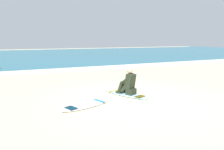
{
  "coord_description": "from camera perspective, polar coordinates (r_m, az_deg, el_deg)",
  "views": [
    {
      "loc": [
        -3.8,
        -6.13,
        1.99
      ],
      "look_at": [
        -0.03,
        1.82,
        0.55
      ],
      "focal_mm": 35.42,
      "sensor_mm": 36.0,
      "label": 1
    }
  ],
  "objects": [
    {
      "name": "ground_plane",
      "position": [
        7.48,
        6.21,
        -6.19
      ],
      "size": [
        80.0,
        80.0,
        0.0
      ],
      "primitive_type": "plane",
      "color": "beige"
    },
    {
      "name": "surfboard_spare_near",
      "position": [
        6.72,
        -6.55,
        -7.68
      ],
      "size": [
        1.84,
        1.08,
        0.08
      ],
      "color": "silver",
      "rests_on": "ground"
    },
    {
      "name": "surfboard_main",
      "position": [
        7.97,
        3.56,
        -4.94
      ],
      "size": [
        1.19,
        2.08,
        0.08
      ],
      "color": "#9ED1E5",
      "rests_on": "ground"
    },
    {
      "name": "surfer_seated",
      "position": [
        7.79,
        4.24,
        -2.25
      ],
      "size": [
        0.6,
        0.77,
        0.95
      ],
      "color": "black",
      "rests_on": "surfboard_main"
    },
    {
      "name": "sea",
      "position": [
        27.89,
        -17.56,
        4.88
      ],
      "size": [
        80.0,
        28.0,
        0.1
      ],
      "primitive_type": "cube",
      "color": "teal",
      "rests_on": "ground"
    },
    {
      "name": "breaking_foam",
      "position": [
        14.5,
        -9.97,
        1.49
      ],
      "size": [
        80.0,
        0.9,
        0.11
      ],
      "primitive_type": "cube",
      "color": "white",
      "rests_on": "ground"
    }
  ]
}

